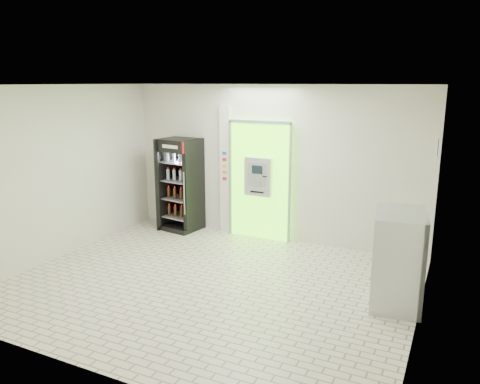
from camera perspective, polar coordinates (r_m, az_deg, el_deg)
The scene contains 7 objects.
ground at distance 7.37m, azimuth -3.73°, elevation -11.13°, with size 6.00×6.00×0.00m, color beige.
room_shell at distance 6.82m, azimuth -3.96°, elevation 3.11°, with size 6.00×6.00×6.00m.
atm_assembly at distance 9.16m, azimuth 2.48°, elevation 1.49°, with size 1.30×0.24×2.33m.
pillar at distance 9.49m, azimuth -1.75°, elevation 2.71°, with size 0.22×0.11×2.60m.
beverage_cooler at distance 9.79m, azimuth -7.24°, elevation 0.67°, with size 0.81×0.76×1.92m.
steel_cabinet at distance 6.87m, azimuth 18.66°, elevation -7.70°, with size 0.81×1.08×1.33m.
exit_sign at distance 7.29m, azimuth 22.91°, elevation 4.99°, with size 0.02×0.22×0.26m.
Camera 1 is at (3.33, -5.83, 3.04)m, focal length 35.00 mm.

